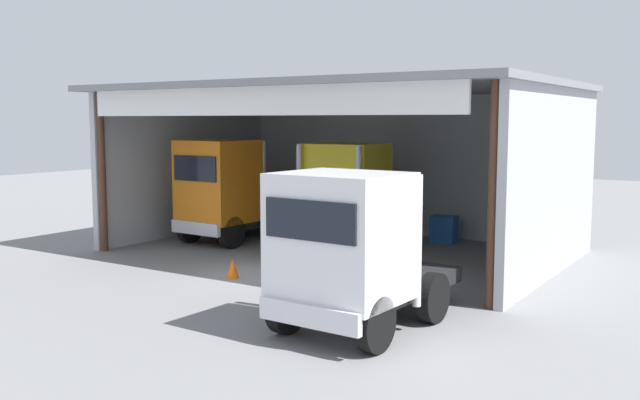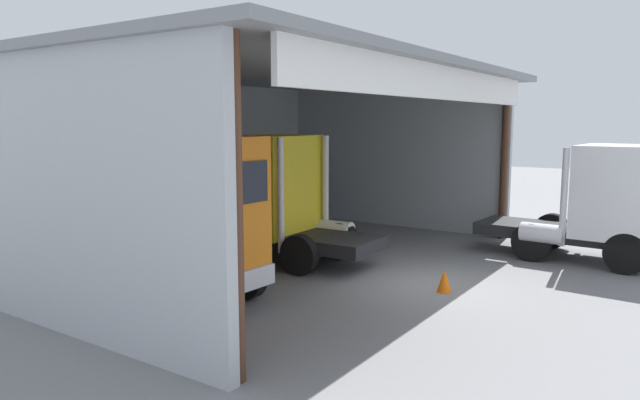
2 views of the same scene
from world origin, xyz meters
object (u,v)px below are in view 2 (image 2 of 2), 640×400
object	(u,v)px
truck_white_left_bay	(604,202)
tool_cart	(248,221)
truck_orange_yard_outside	(186,219)
traffic_cone	(444,281)
oil_drum	(307,210)
truck_yellow_right_bay	(279,196)

from	to	relation	value
truck_white_left_bay	tool_cart	distance (m)	11.60
truck_white_left_bay	truck_orange_yard_outside	bearing A→B (deg)	-34.17
truck_white_left_bay	traffic_cone	bearing A→B (deg)	-23.48
tool_cart	traffic_cone	distance (m)	9.05
truck_orange_yard_outside	oil_drum	bearing A→B (deg)	-155.90
truck_white_left_bay	oil_drum	world-z (taller)	truck_white_left_bay
oil_drum	truck_white_left_bay	bearing A→B (deg)	-94.60
traffic_cone	tool_cart	bearing A→B (deg)	72.23
truck_orange_yard_outside	traffic_cone	size ratio (longest dim) A/B	9.26
truck_white_left_bay	tool_cart	world-z (taller)	truck_white_left_bay
truck_orange_yard_outside	tool_cart	xyz separation A→B (m)	(6.82, 4.22, -1.43)
oil_drum	tool_cart	world-z (taller)	tool_cart
truck_yellow_right_bay	traffic_cone	size ratio (longest dim) A/B	8.28
truck_orange_yard_outside	truck_yellow_right_bay	bearing A→B (deg)	-165.82
truck_orange_yard_outside	oil_drum	world-z (taller)	truck_orange_yard_outside
truck_yellow_right_bay	oil_drum	xyz separation A→B (m)	(5.88, 3.20, -1.44)
truck_yellow_right_bay	truck_white_left_bay	xyz separation A→B (m)	(4.98, -7.95, -0.14)
truck_yellow_right_bay	oil_drum	world-z (taller)	truck_yellow_right_bay
truck_yellow_right_bay	tool_cart	xyz separation A→B (m)	(2.36, 3.28, -1.40)
traffic_cone	truck_yellow_right_bay	bearing A→B (deg)	85.66
truck_orange_yard_outside	truck_white_left_bay	size ratio (longest dim) A/B	1.00
truck_orange_yard_outside	truck_yellow_right_bay	xyz separation A→B (m)	(4.47, 0.94, -0.03)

